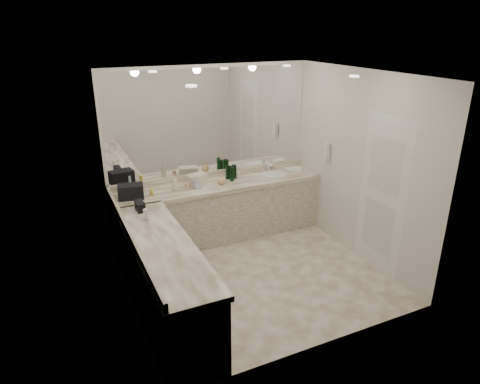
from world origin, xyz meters
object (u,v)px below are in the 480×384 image
sink (274,175)px  soap_bottle_b (197,183)px  wall_phone (327,151)px  black_toiletry_bag (131,192)px  hand_towel (293,169)px  soap_bottle_a (174,183)px  soap_bottle_c (222,179)px  cream_cosmetic_case (196,179)px

sink → soap_bottle_b: (-1.33, -0.08, 0.10)m
sink → wall_phone: bearing=-39.6°
wall_phone → black_toiletry_bag: bearing=171.0°
black_toiletry_bag → hand_towel: bearing=1.8°
hand_towel → black_toiletry_bag: bearing=-178.2°
soap_bottle_a → wall_phone: bearing=-12.6°
soap_bottle_b → soap_bottle_c: size_ratio=1.22×
sink → wall_phone: wall_phone is taller
hand_towel → soap_bottle_a: size_ratio=1.11×
soap_bottle_a → soap_bottle_c: bearing=-4.4°
wall_phone → soap_bottle_b: 2.01m
soap_bottle_a → soap_bottle_c: 0.71m
black_toiletry_bag → soap_bottle_a: (0.63, 0.04, 0.01)m
black_toiletry_bag → soap_bottle_b: bearing=-2.4°
sink → soap_bottle_a: size_ratio=1.97×
wall_phone → soap_bottle_a: size_ratio=1.08×
wall_phone → black_toiletry_bag: (-2.87, 0.46, -0.35)m
hand_towel → soap_bottle_b: 1.71m
black_toiletry_bag → hand_towel: (2.64, 0.09, -0.08)m
soap_bottle_a → soap_bottle_c: (0.71, -0.06, -0.03)m
hand_towel → soap_bottle_a: soap_bottle_a is taller
cream_cosmetic_case → soap_bottle_a: size_ratio=1.26×
soap_bottle_b → soap_bottle_c: soap_bottle_b is taller
wall_phone → cream_cosmetic_case: 2.01m
soap_bottle_b → sink: bearing=3.6°
wall_phone → black_toiletry_bag: size_ratio=0.71×
hand_towel → sink: bearing=-173.7°
sink → black_toiletry_bag: size_ratio=1.30×
sink → wall_phone: (0.61, -0.50, 0.46)m
wall_phone → soap_bottle_b: size_ratio=1.28×
sink → hand_towel: size_ratio=1.78×
cream_cosmetic_case → soap_bottle_c: bearing=-34.5°
sink → hand_towel: hand_towel is taller
soap_bottle_c → cream_cosmetic_case: bearing=155.9°
wall_phone → cream_cosmetic_case: wall_phone is taller
hand_towel → cream_cosmetic_case: bearing=178.0°
black_toiletry_bag → wall_phone: bearing=-9.0°
sink → soap_bottle_a: bearing=180.0°
black_toiletry_bag → soap_bottle_c: size_ratio=2.20×
wall_phone → soap_bottle_a: bearing=167.4°
hand_towel → soap_bottle_a: bearing=-178.8°
hand_towel → soap_bottle_c: soap_bottle_c is taller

